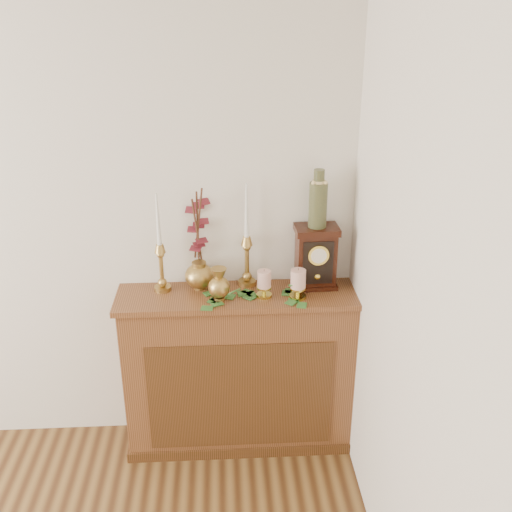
{
  "coord_description": "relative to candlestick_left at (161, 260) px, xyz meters",
  "views": [
    {
      "loc": [
        1.33,
        -0.6,
        2.33
      ],
      "look_at": [
        1.49,
        2.05,
        1.16
      ],
      "focal_mm": 42.0,
      "sensor_mm": 36.0,
      "label": 1
    }
  ],
  "objects": [
    {
      "name": "pillar_candle_right",
      "position": [
        0.68,
        -0.13,
        -0.08
      ],
      "size": [
        0.08,
        0.08,
        0.16
      ],
      "rotation": [
        0.0,
        0.0,
        0.41
      ],
      "color": "gold",
      "rests_on": "console_shelf"
    },
    {
      "name": "bud_vase",
      "position": [
        0.29,
        -0.13,
        -0.08
      ],
      "size": [
        0.11,
        0.11,
        0.18
      ],
      "rotation": [
        0.0,
        0.0,
        -0.38
      ],
      "color": "#B48E48",
      "rests_on": "console_shelf"
    },
    {
      "name": "candlestick_center",
      "position": [
        0.44,
        0.04,
        0.01
      ],
      "size": [
        0.09,
        0.09,
        0.55
      ],
      "rotation": [
        0.0,
        0.0,
        -0.07
      ],
      "color": "#B48E48",
      "rests_on": "console_shelf"
    },
    {
      "name": "mantel_clock",
      "position": [
        0.79,
        0.0,
        -0.01
      ],
      "size": [
        0.22,
        0.16,
        0.33
      ],
      "rotation": [
        0.0,
        0.0,
        0.04
      ],
      "color": "#35150A",
      "rests_on": "console_shelf"
    },
    {
      "name": "pillar_candle_left",
      "position": [
        0.51,
        -0.1,
        -0.09
      ],
      "size": [
        0.08,
        0.08,
        0.15
      ],
      "rotation": [
        0.0,
        0.0,
        0.35
      ],
      "color": "gold",
      "rests_on": "console_shelf"
    },
    {
      "name": "ivy_garland",
      "position": [
        0.48,
        -0.12,
        -0.16
      ],
      "size": [
        0.52,
        0.21,
        0.09
      ],
      "rotation": [
        0.0,
        0.0,
        0.42
      ],
      "color": "#2F6426",
      "rests_on": "console_shelf"
    },
    {
      "name": "candlestick_left",
      "position": [
        0.0,
        0.0,
        0.0
      ],
      "size": [
        0.09,
        0.09,
        0.52
      ],
      "rotation": [
        0.0,
        0.0,
        0.11
      ],
      "color": "#B48E48",
      "rests_on": "console_shelf"
    },
    {
      "name": "console_shelf",
      "position": [
        0.39,
        -0.06,
        -0.66
      ],
      "size": [
        1.24,
        0.34,
        0.93
      ],
      "color": "brown",
      "rests_on": "ground"
    },
    {
      "name": "ceramic_vase",
      "position": [
        0.79,
        0.01,
        0.29
      ],
      "size": [
        0.09,
        0.09,
        0.29
      ],
      "rotation": [
        0.0,
        0.0,
        0.04
      ],
      "color": "#1B3627",
      "rests_on": "mantel_clock"
    },
    {
      "name": "ginger_jar",
      "position": [
        0.19,
        0.05,
        0.08
      ],
      "size": [
        0.23,
        0.24,
        0.55
      ],
      "rotation": [
        0.0,
        0.0,
        -0.01
      ],
      "color": "#B48E48",
      "rests_on": "console_shelf"
    }
  ]
}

